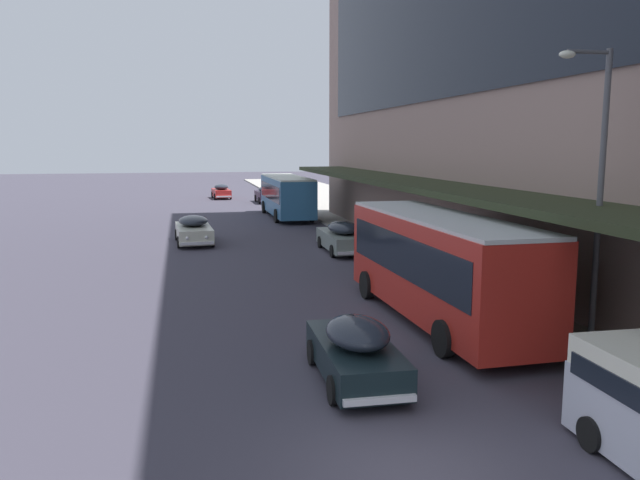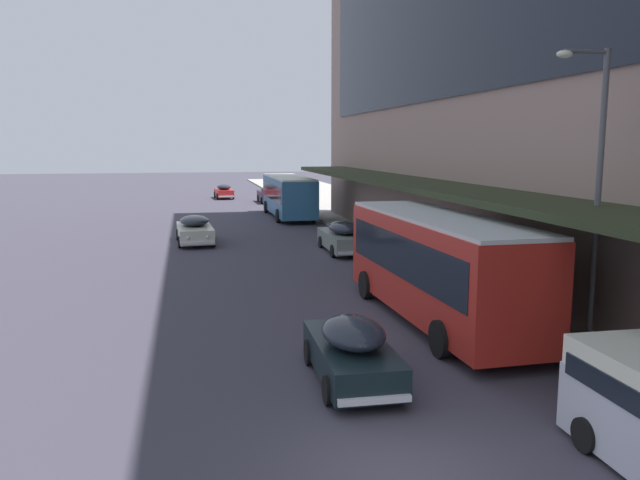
% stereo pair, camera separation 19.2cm
% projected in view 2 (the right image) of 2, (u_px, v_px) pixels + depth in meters
% --- Properties ---
extents(ground, '(240.00, 240.00, 0.00)m').
position_uv_depth(ground, '(407.00, 479.00, 10.40)').
color(ground, '#3B3844').
extents(transit_bus_kerbside_front, '(2.89, 10.13, 3.38)m').
position_uv_depth(transit_bus_kerbside_front, '(437.00, 261.00, 19.33)').
color(transit_bus_kerbside_front, '#B4251C').
rests_on(transit_bus_kerbside_front, ground).
extents(transit_bus_kerbside_rear, '(2.87, 10.36, 3.13)m').
position_uv_depth(transit_bus_kerbside_rear, '(288.00, 194.00, 47.60)').
color(transit_bus_kerbside_rear, '#2F6490').
rests_on(transit_bus_kerbside_rear, ground).
extents(sedan_lead_mid, '(1.94, 4.44, 1.51)m').
position_uv_depth(sedan_lead_mid, '(224.00, 191.00, 64.74)').
color(sedan_lead_mid, '#B12221').
rests_on(sedan_lead_mid, ground).
extents(sedan_trailing_near, '(2.15, 5.02, 1.55)m').
position_uv_depth(sedan_trailing_near, '(195.00, 230.00, 35.27)').
color(sedan_trailing_near, beige).
rests_on(sedan_trailing_near, ground).
extents(sedan_trailing_mid, '(1.82, 4.62, 1.55)m').
position_uv_depth(sedan_trailing_mid, '(268.00, 195.00, 60.18)').
color(sedan_trailing_mid, black).
rests_on(sedan_trailing_mid, ground).
extents(sedan_second_near, '(1.98, 5.03, 1.63)m').
position_uv_depth(sedan_second_near, '(344.00, 237.00, 32.25)').
color(sedan_second_near, gray).
rests_on(sedan_second_near, ground).
extents(sedan_far_back, '(1.85, 4.30, 1.57)m').
position_uv_depth(sedan_far_back, '(352.00, 350.00, 14.57)').
color(sedan_far_back, black).
rests_on(sedan_far_back, ground).
extents(street_lamp, '(1.50, 0.28, 7.77)m').
position_uv_depth(street_lamp, '(594.00, 180.00, 16.09)').
color(street_lamp, '#4C4C51').
rests_on(street_lamp, sidewalk_kerb).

